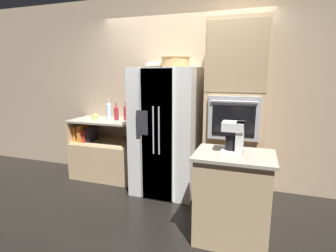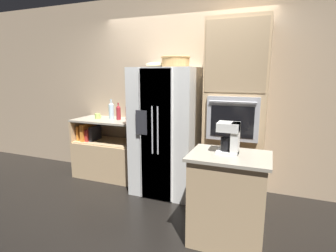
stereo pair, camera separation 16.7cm
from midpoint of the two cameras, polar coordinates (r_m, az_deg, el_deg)
name	(u,v)px [view 1 (the left image)]	position (r m, az deg, el deg)	size (l,w,h in m)	color
ground_plane	(172,191)	(3.89, -0.40, -13.89)	(20.00, 20.00, 0.00)	black
wall_back	(182,91)	(3.99, 1.86, 7.62)	(12.00, 0.06, 2.80)	tan
counter_left	(107,156)	(4.38, -14.15, -6.34)	(1.12, 0.58, 0.95)	tan
refrigerator	(167,131)	(3.68, -1.54, -1.04)	(0.86, 0.84, 1.74)	silver
wall_oven	(236,113)	(3.49, 13.25, 2.70)	(0.73, 0.73, 2.30)	tan
island_counter	(232,197)	(2.74, 12.09, -14.93)	(0.76, 0.57, 0.90)	tan
wicker_basket	(176,61)	(3.51, 0.25, 13.91)	(0.38, 0.38, 0.14)	tan
fruit_bowl	(156,65)	(3.65, -3.89, 13.16)	(0.31, 0.31, 0.07)	beige
bottle_tall	(126,112)	(4.13, -10.26, 2.99)	(0.08, 0.08, 0.28)	maroon
bottle_short	(109,111)	(4.26, -13.84, 3.28)	(0.08, 0.08, 0.32)	silver
bottle_wide	(116,113)	(4.16, -12.31, 2.87)	(0.07, 0.07, 0.27)	maroon
mug	(95,117)	(4.34, -16.70, 1.96)	(0.12, 0.09, 0.08)	#B2D166
coffee_maker	(235,136)	(2.58, 12.61, -2.15)	(0.20, 0.18, 0.30)	white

